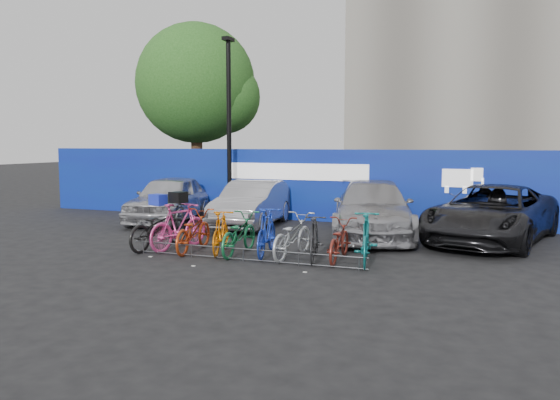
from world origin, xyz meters
The scene contains 21 objects.
ground centered at (0.00, 0.00, 0.00)m, with size 100.00×100.00×0.00m, color black.
hoarding centered at (0.01, 6.00, 1.20)m, with size 22.00×0.18×2.40m.
tree centered at (-6.77, 10.06, 5.07)m, with size 5.40×5.20×7.80m.
lamppost centered at (-3.20, 5.40, 3.27)m, with size 0.25×0.50×6.11m.
bike_rack centered at (0.00, -0.60, 0.16)m, with size 5.60×0.03×0.30m.
car_0 centered at (-4.84, 4.20, 0.77)m, with size 1.82×4.53×1.54m, color #B7B7BC.
car_1 centered at (-1.81, 4.15, 0.71)m, with size 1.51×4.33×1.43m, color #A5A4AA.
car_2 centered at (2.04, 3.77, 0.77)m, with size 2.15×5.28×1.53m, color #A1A1A6.
car_3 centered at (5.18, 3.88, 0.75)m, with size 2.50×5.43×1.51m, color black.
bike_0 centered at (-2.56, 0.01, 0.54)m, with size 0.72×2.07×1.09m, color black.
bike_1 centered at (-2.05, 0.11, 0.58)m, with size 0.54×1.92×1.16m, color #E94395.
bike_2 centered at (-1.58, -0.01, 0.50)m, with size 0.66×1.90×1.00m, color #AB3711.
bike_3 centered at (-0.85, 0.01, 0.51)m, with size 0.48×1.69×1.02m, color orange.
bike_4 centered at (-0.40, 0.04, 0.49)m, with size 0.65×1.87×0.98m, color #166D3B.
bike_5 centered at (0.26, 0.15, 0.56)m, with size 0.53×1.86×1.12m, color #1A39C3.
bike_6 centered at (0.89, 0.14, 0.50)m, with size 0.67×1.91×1.00m, color #A8ACB0.
bike_7 centered at (1.45, 0.02, 0.50)m, with size 0.47×1.66×1.00m, color #28292B.
bike_8 centered at (1.97, 0.18, 0.47)m, with size 0.62×1.77×0.93m, color maroon.
bike_9 centered at (2.60, 0.07, 0.57)m, with size 0.53×1.89×1.14m, color #127677.
cargo_crate centered at (-2.56, 0.01, 1.22)m, with size 0.38×0.29×0.27m, color #1A2ABF.
cargo_topcase centered at (-2.05, 0.11, 1.29)m, with size 0.36×0.32×0.27m, color black.
Camera 1 is at (4.90, -11.44, 2.62)m, focal length 35.00 mm.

